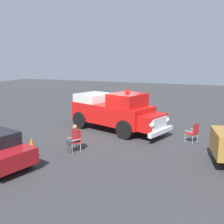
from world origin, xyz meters
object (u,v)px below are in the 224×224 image
at_px(spectator_seated, 74,137).
at_px(traffic_cone, 31,144).
at_px(lawn_chair_spare, 194,132).
at_px(lawn_chair_by_car, 148,113).
at_px(vintage_fire_truck, 115,111).
at_px(lawn_chair_near_truck, 76,139).

distance_m(spectator_seated, traffic_cone, 2.11).
bearing_deg(lawn_chair_spare, lawn_chair_by_car, 130.91).
bearing_deg(traffic_cone, lawn_chair_spare, 29.00).
height_order(vintage_fire_truck, traffic_cone, vintage_fire_truck).
xyz_separation_m(lawn_chair_spare, spectator_seated, (-5.14, -3.42, 0.11)).
bearing_deg(spectator_seated, traffic_cone, -164.88).
bearing_deg(lawn_chair_near_truck, traffic_cone, -162.61).
distance_m(vintage_fire_truck, spectator_seated, 4.25).
xyz_separation_m(lawn_chair_spare, traffic_cone, (-7.14, -3.96, -0.28)).
bearing_deg(traffic_cone, vintage_fire_truck, 61.99).
bearing_deg(lawn_chair_near_truck, lawn_chair_by_car, 75.91).
distance_m(lawn_chair_spare, traffic_cone, 8.17).
height_order(lawn_chair_by_car, traffic_cone, lawn_chair_by_car).
distance_m(vintage_fire_truck, lawn_chair_by_car, 3.37).
bearing_deg(lawn_chair_by_car, spectator_seated, -104.45).
bearing_deg(lawn_chair_by_car, lawn_chair_spare, -49.09).
distance_m(lawn_chair_near_truck, lawn_chair_spare, 6.05).
relative_size(lawn_chair_spare, traffic_cone, 1.61).
relative_size(lawn_chair_near_truck, lawn_chair_spare, 1.00).
distance_m(vintage_fire_truck, lawn_chair_near_truck, 4.14).
xyz_separation_m(lawn_chair_near_truck, spectator_seated, (-0.07, -0.11, 0.11)).
xyz_separation_m(spectator_seated, traffic_cone, (-2.00, -0.54, -0.39)).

